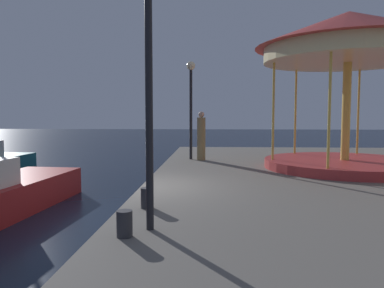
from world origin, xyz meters
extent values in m
plane|color=black|center=(0.00, 0.00, 0.00)|extent=(120.00, 120.00, 0.00)
cube|color=maroon|center=(-3.84, 0.16, 0.42)|extent=(2.41, 5.91, 0.85)
cylinder|color=#B23333|center=(6.38, 3.52, 0.95)|extent=(5.40, 5.40, 0.30)
cylinder|color=gold|center=(6.38, 3.52, 2.75)|extent=(0.28, 0.28, 3.30)
cylinder|color=#F2E099|center=(6.38, 3.52, 4.65)|extent=(5.58, 5.58, 0.50)
cone|color=#C63D38|center=(6.38, 3.52, 5.49)|extent=(6.20, 6.20, 1.18)
cylinder|color=gold|center=(7.61, 5.64, 2.75)|extent=(0.08, 0.08, 3.30)
cylinder|color=gold|center=(5.16, 5.64, 2.75)|extent=(0.08, 0.08, 3.30)
cylinder|color=gold|center=(3.93, 3.52, 2.75)|extent=(0.08, 0.08, 3.30)
cylinder|color=gold|center=(5.16, 1.39, 2.75)|extent=(0.08, 0.08, 3.30)
cylinder|color=black|center=(0.83, -3.57, 2.75)|extent=(0.12, 0.12, 3.89)
cylinder|color=black|center=(0.96, 5.96, 2.63)|extent=(0.12, 0.12, 3.67)
sphere|color=#F9E5B2|center=(0.96, 5.96, 4.65)|extent=(0.36, 0.36, 0.36)
cylinder|color=#2D2D33|center=(0.51, -3.95, 1.00)|extent=(0.24, 0.24, 0.40)
cylinder|color=#2D2D33|center=(0.54, -2.21, 1.00)|extent=(0.24, 0.24, 0.40)
cylinder|color=#937A4C|center=(1.40, 5.67, 1.67)|extent=(0.34, 0.34, 1.74)
sphere|color=tan|center=(1.40, 5.67, 2.66)|extent=(0.24, 0.24, 0.24)
camera|label=1|loc=(1.80, -9.34, 2.63)|focal=34.65mm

